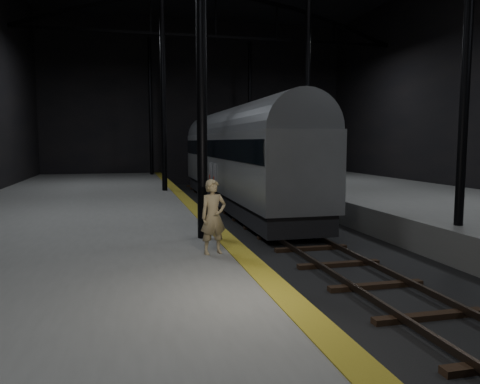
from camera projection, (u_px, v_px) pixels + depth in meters
name	position (u px, v px, depth m)	size (l,w,h in m)	color
ground	(290.00, 238.00, 16.83)	(44.00, 44.00, 0.00)	black
platform_left	(69.00, 234.00, 15.02)	(9.00, 43.80, 1.00)	#575755
platform_right	(468.00, 216.00, 18.55)	(9.00, 43.80, 1.00)	#575755
tactile_strip	(200.00, 213.00, 15.96)	(0.50, 43.80, 0.01)	olive
track	(290.00, 236.00, 16.83)	(2.40, 43.00, 0.24)	#3F3328
train	(238.00, 153.00, 24.25)	(2.86, 19.08, 5.10)	#9A9DA2
woman	(213.00, 217.00, 10.17)	(0.60, 0.39, 1.64)	#94805A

